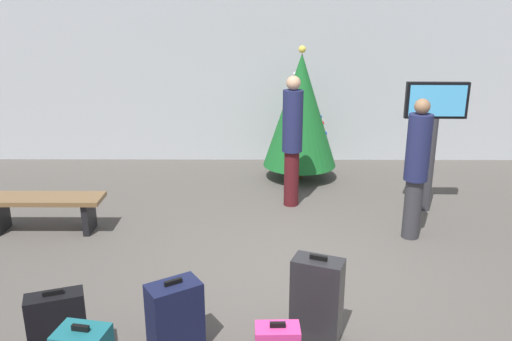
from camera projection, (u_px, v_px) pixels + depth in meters
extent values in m
plane|color=#514C47|center=(297.00, 272.00, 5.75)|extent=(16.00, 16.00, 0.00)
cube|color=#B7BCC1|center=(282.00, 76.00, 9.58)|extent=(16.00, 0.20, 3.15)
cylinder|color=#4C3319|center=(299.00, 171.00, 8.87)|extent=(0.12, 0.12, 0.24)
cone|color=#196628|center=(301.00, 111.00, 8.55)|extent=(1.23, 1.23, 1.86)
sphere|color=#F2D84C|center=(302.00, 49.00, 8.25)|extent=(0.12, 0.12, 0.12)
sphere|color=red|center=(322.00, 123.00, 8.64)|extent=(0.08, 0.08, 0.08)
sphere|color=blue|center=(320.00, 117.00, 8.63)|extent=(0.08, 0.08, 0.08)
sphere|color=blue|center=(325.00, 134.00, 8.63)|extent=(0.08, 0.08, 0.08)
sphere|color=silver|center=(295.00, 74.00, 8.41)|extent=(0.08, 0.08, 0.08)
sphere|color=silver|center=(297.00, 92.00, 8.29)|extent=(0.08, 0.08, 0.08)
cylinder|color=#333338|center=(430.00, 165.00, 7.31)|extent=(0.12, 0.12, 1.35)
cube|color=black|center=(437.00, 100.00, 7.03)|extent=(0.84, 0.10, 0.50)
cube|color=#4CB2F2|center=(438.00, 101.00, 6.98)|extent=(0.76, 0.03, 0.42)
cube|color=brown|center=(43.00, 199.00, 6.67)|extent=(1.53, 0.44, 0.06)
cube|color=black|center=(1.00, 216.00, 6.74)|extent=(0.08, 0.35, 0.42)
cube|color=black|center=(89.00, 216.00, 6.74)|extent=(0.08, 0.35, 0.42)
cylinder|color=#333338|center=(412.00, 209.00, 6.51)|extent=(0.22, 0.22, 0.77)
cylinder|color=#1E234C|center=(418.00, 148.00, 6.27)|extent=(0.39, 0.39, 0.82)
sphere|color=#8C6647|center=(422.00, 106.00, 6.12)|extent=(0.19, 0.19, 0.19)
cylinder|color=#4C1419|center=(291.00, 178.00, 7.58)|extent=(0.22, 0.22, 0.82)
cylinder|color=#1E234C|center=(293.00, 121.00, 7.33)|extent=(0.39, 0.39, 0.88)
sphere|color=tan|center=(293.00, 83.00, 7.16)|extent=(0.20, 0.20, 0.20)
cube|color=black|center=(278.00, 325.00, 3.90)|extent=(0.12, 0.03, 0.04)
cube|color=black|center=(58.00, 330.00, 4.18)|extent=(0.48, 0.33, 0.65)
cube|color=black|center=(53.00, 293.00, 4.07)|extent=(0.16, 0.08, 0.04)
cube|color=black|center=(80.00, 328.00, 3.42)|extent=(0.12, 0.05, 0.04)
cube|color=#141938|center=(175.00, 317.00, 4.37)|extent=(0.51, 0.45, 0.63)
cube|color=black|center=(173.00, 282.00, 4.27)|extent=(0.15, 0.11, 0.04)
cube|color=#232326|center=(317.00, 299.00, 4.51)|extent=(0.49, 0.37, 0.76)
cube|color=black|center=(319.00, 258.00, 4.39)|extent=(0.15, 0.08, 0.04)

